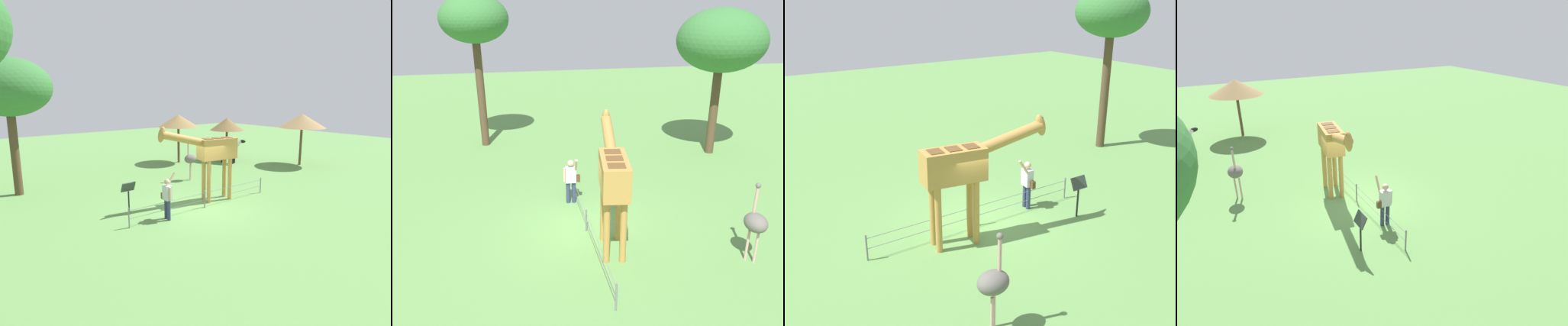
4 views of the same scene
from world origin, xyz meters
The scene contains 8 objects.
ground_plane centered at (0.00, 0.00, 0.00)m, with size 60.00×60.00×0.00m, color #60934C.
giraffe centered at (-0.84, -0.51, 2.21)m, with size 3.73×1.04×3.44m.
visitor centered at (1.96, 0.19, 0.90)m, with size 0.60×0.59×1.75m.
ostrich centered at (-2.36, -3.99, 1.18)m, with size 0.70×0.56×2.25m.
tree_east centered at (5.66, -6.84, 4.94)m, with size 3.75×3.75×6.29m.
tree_northeast centered at (8.78, 3.30, 5.69)m, with size 2.99×2.99×6.84m.
info_sign centered at (2.86, -1.17, 0.95)m, with size 0.56×0.21×1.32m.
wire_fence centered at (0.00, 0.06, 0.40)m, with size 7.05×0.05×0.75m.
Camera 2 is at (-10.61, 2.14, 6.61)m, focal length 37.55 mm.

